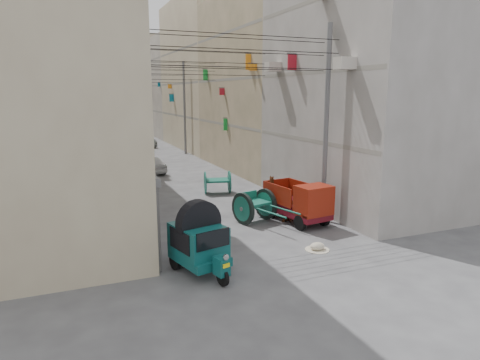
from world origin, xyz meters
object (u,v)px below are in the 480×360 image
distant_car_grey (146,141)px  horse (281,199)px  distant_car_green (129,137)px  mini_truck (302,204)px  tonga_cart (255,206)px  feed_sack (317,246)px  distant_car_white (151,164)px  second_cart (217,182)px  auto_rickshaw (199,240)px

distant_car_grey → horse: bearing=-95.6°
horse → distant_car_green: horse is taller
mini_truck → distant_car_grey: (-1.31, 28.51, -0.25)m
tonga_cart → distant_car_green: (-0.70, 31.79, -0.07)m
mini_truck → feed_sack: mini_truck is taller
distant_car_grey → distant_car_white: bearing=-106.2°
distant_car_white → distant_car_grey: 14.75m
tonga_cart → feed_sack: bearing=-96.7°
feed_sack → mini_truck: bearing=69.6°
feed_sack → distant_car_white: size_ratio=0.15×
second_cart → horse: horse is taller
second_cart → distant_car_grey: 21.99m
auto_rickshaw → feed_sack: (4.28, 0.21, -0.87)m
feed_sack → distant_car_green: distant_car_green is taller
distant_car_green → second_cart: bearing=88.1°
second_cart → feed_sack: size_ratio=3.08×
mini_truck → horse: (-0.41, 1.08, 0.02)m
tonga_cart → distant_car_grey: size_ratio=0.88×
second_cart → feed_sack: second_cart is taller
mini_truck → second_cart: 6.67m
tonga_cart → second_cart: (0.28, 5.51, -0.04)m
mini_truck → distant_car_white: bearing=96.6°
feed_sack → distant_car_green: 35.67m
auto_rickshaw → distant_car_white: size_ratio=0.73×
tonga_cart → second_cart: bearing=70.9°
tonga_cart → distant_car_white: bearing=82.0°
tonga_cart → mini_truck: mini_truck is taller
feed_sack → horse: 4.04m
auto_rickshaw → tonga_cart: bearing=33.8°
feed_sack → horse: horse is taller
tonga_cart → distant_car_white: (-1.85, 12.93, -0.11)m
feed_sack → distant_car_grey: distant_car_grey is taller
distant_car_white → distant_car_green: size_ratio=0.80×
mini_truck → tonga_cart: bearing=141.7°
second_cart → tonga_cart: bearing=-79.7°
horse → distant_car_green: (-1.99, 31.72, -0.24)m
tonga_cart → distant_car_grey: tonga_cart is taller
mini_truck → distant_car_grey: 28.54m
distant_car_grey → auto_rickshaw: bearing=-104.8°
distant_car_grey → distant_car_green: size_ratio=0.83×
horse → distant_car_grey: bearing=-101.8°
auto_rickshaw → distant_car_white: auto_rickshaw is taller
feed_sack → distant_car_grey: 31.36m
auto_rickshaw → mini_truck: (5.34, 3.06, -0.16)m
mini_truck → feed_sack: bearing=-118.0°
distant_car_white → tonga_cart: bearing=92.1°
auto_rickshaw → horse: bearing=25.7°
mini_truck → distant_car_green: mini_truck is taller
second_cart → feed_sack: (0.35, -9.36, -0.51)m
second_cart → distant_car_white: bearing=119.4°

